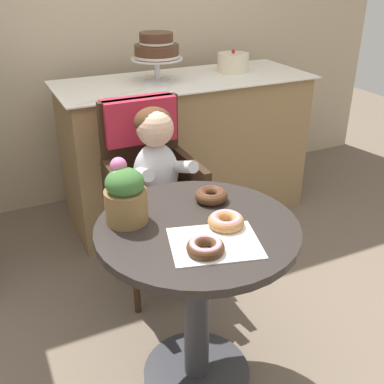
{
  "coord_description": "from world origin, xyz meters",
  "views": [
    {
      "loc": [
        -0.61,
        -1.25,
        1.55
      ],
      "look_at": [
        0.05,
        0.15,
        0.77
      ],
      "focal_mm": 43.48,
      "sensor_mm": 36.0,
      "label": 1
    }
  ],
  "objects_px": {
    "donut_front": "(226,221)",
    "tiered_cake_stand": "(157,50)",
    "cafe_table": "(197,274)",
    "donut_side": "(205,247)",
    "seated_child": "(159,170)",
    "flower_vase": "(125,194)",
    "donut_mid": "(211,195)",
    "round_layer_cake": "(233,63)",
    "wicker_chair": "(147,165)"
  },
  "relations": [
    {
      "from": "donut_front",
      "to": "tiered_cake_stand",
      "type": "bearing_deg",
      "value": 78.04
    },
    {
      "from": "cafe_table",
      "to": "donut_side",
      "type": "xyz_separation_m",
      "value": [
        -0.05,
        -0.16,
        0.23
      ]
    },
    {
      "from": "donut_side",
      "to": "cafe_table",
      "type": "bearing_deg",
      "value": 72.55
    },
    {
      "from": "seated_child",
      "to": "donut_side",
      "type": "height_order",
      "value": "seated_child"
    },
    {
      "from": "flower_vase",
      "to": "tiered_cake_stand",
      "type": "distance_m",
      "value": 1.33
    },
    {
      "from": "seated_child",
      "to": "tiered_cake_stand",
      "type": "height_order",
      "value": "tiered_cake_stand"
    },
    {
      "from": "donut_mid",
      "to": "tiered_cake_stand",
      "type": "height_order",
      "value": "tiered_cake_stand"
    },
    {
      "from": "donut_front",
      "to": "flower_vase",
      "type": "height_order",
      "value": "flower_vase"
    },
    {
      "from": "donut_mid",
      "to": "round_layer_cake",
      "type": "height_order",
      "value": "round_layer_cake"
    },
    {
      "from": "seated_child",
      "to": "donut_mid",
      "type": "xyz_separation_m",
      "value": [
        0.04,
        -0.45,
        0.07
      ]
    },
    {
      "from": "donut_mid",
      "to": "donut_front",
      "type": "bearing_deg",
      "value": -102.65
    },
    {
      "from": "donut_mid",
      "to": "tiered_cake_stand",
      "type": "xyz_separation_m",
      "value": [
        0.24,
        1.16,
        0.34
      ]
    },
    {
      "from": "seated_child",
      "to": "flower_vase",
      "type": "height_order",
      "value": "seated_child"
    },
    {
      "from": "tiered_cake_stand",
      "to": "cafe_table",
      "type": "bearing_deg",
      "value": -105.9
    },
    {
      "from": "donut_front",
      "to": "round_layer_cake",
      "type": "distance_m",
      "value": 1.64
    },
    {
      "from": "wicker_chair",
      "to": "donut_mid",
      "type": "relative_size",
      "value": 7.63
    },
    {
      "from": "tiered_cake_stand",
      "to": "round_layer_cake",
      "type": "bearing_deg",
      "value": 5.25
    },
    {
      "from": "donut_front",
      "to": "donut_side",
      "type": "bearing_deg",
      "value": -140.54
    },
    {
      "from": "seated_child",
      "to": "flower_vase",
      "type": "relative_size",
      "value": 3.17
    },
    {
      "from": "wicker_chair",
      "to": "donut_mid",
      "type": "xyz_separation_m",
      "value": [
        0.04,
        -0.6,
        0.1
      ]
    },
    {
      "from": "wicker_chair",
      "to": "flower_vase",
      "type": "relative_size",
      "value": 4.16
    },
    {
      "from": "seated_child",
      "to": "donut_front",
      "type": "bearing_deg",
      "value": -90.24
    },
    {
      "from": "donut_front",
      "to": "donut_mid",
      "type": "relative_size",
      "value": 1.01
    },
    {
      "from": "cafe_table",
      "to": "wicker_chair",
      "type": "bearing_deg",
      "value": 83.36
    },
    {
      "from": "donut_front",
      "to": "flower_vase",
      "type": "distance_m",
      "value": 0.36
    },
    {
      "from": "donut_mid",
      "to": "round_layer_cake",
      "type": "bearing_deg",
      "value": 57.25
    },
    {
      "from": "cafe_table",
      "to": "round_layer_cake",
      "type": "distance_m",
      "value": 1.69
    },
    {
      "from": "donut_side",
      "to": "tiered_cake_stand",
      "type": "height_order",
      "value": "tiered_cake_stand"
    },
    {
      "from": "flower_vase",
      "to": "donut_mid",
      "type": "bearing_deg",
      "value": 1.26
    },
    {
      "from": "cafe_table",
      "to": "donut_side",
      "type": "relative_size",
      "value": 5.87
    },
    {
      "from": "donut_front",
      "to": "wicker_chair",
      "type": "bearing_deg",
      "value": 89.81
    },
    {
      "from": "wicker_chair",
      "to": "seated_child",
      "type": "xyz_separation_m",
      "value": [
        0.0,
        -0.16,
        0.04
      ]
    },
    {
      "from": "cafe_table",
      "to": "round_layer_cake",
      "type": "height_order",
      "value": "round_layer_cake"
    },
    {
      "from": "wicker_chair",
      "to": "donut_side",
      "type": "distance_m",
      "value": 0.92
    },
    {
      "from": "donut_mid",
      "to": "donut_side",
      "type": "xyz_separation_m",
      "value": [
        -0.18,
        -0.3,
        -0.0
      ]
    },
    {
      "from": "donut_side",
      "to": "tiered_cake_stand",
      "type": "distance_m",
      "value": 1.56
    },
    {
      "from": "cafe_table",
      "to": "round_layer_cake",
      "type": "bearing_deg",
      "value": 56.16
    },
    {
      "from": "tiered_cake_stand",
      "to": "wicker_chair",
      "type": "bearing_deg",
      "value": -117.01
    },
    {
      "from": "seated_child",
      "to": "donut_front",
      "type": "xyz_separation_m",
      "value": [
        -0.0,
        -0.64,
        0.07
      ]
    },
    {
      "from": "donut_front",
      "to": "round_layer_cake",
      "type": "bearing_deg",
      "value": 59.65
    },
    {
      "from": "flower_vase",
      "to": "tiered_cake_stand",
      "type": "height_order",
      "value": "tiered_cake_stand"
    },
    {
      "from": "donut_side",
      "to": "wicker_chair",
      "type": "bearing_deg",
      "value": 81.35
    },
    {
      "from": "cafe_table",
      "to": "donut_side",
      "type": "height_order",
      "value": "donut_side"
    },
    {
      "from": "wicker_chair",
      "to": "flower_vase",
      "type": "height_order",
      "value": "wicker_chair"
    },
    {
      "from": "cafe_table",
      "to": "donut_front",
      "type": "bearing_deg",
      "value": -31.83
    },
    {
      "from": "seated_child",
      "to": "round_layer_cake",
      "type": "bearing_deg",
      "value": 42.95
    },
    {
      "from": "round_layer_cake",
      "to": "donut_mid",
      "type": "bearing_deg",
      "value": -122.75
    },
    {
      "from": "flower_vase",
      "to": "tiered_cake_stand",
      "type": "relative_size",
      "value": 0.77
    },
    {
      "from": "cafe_table",
      "to": "seated_child",
      "type": "distance_m",
      "value": 0.62
    },
    {
      "from": "flower_vase",
      "to": "tiered_cake_stand",
      "type": "xyz_separation_m",
      "value": [
        0.58,
        1.17,
        0.26
      ]
    }
  ]
}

